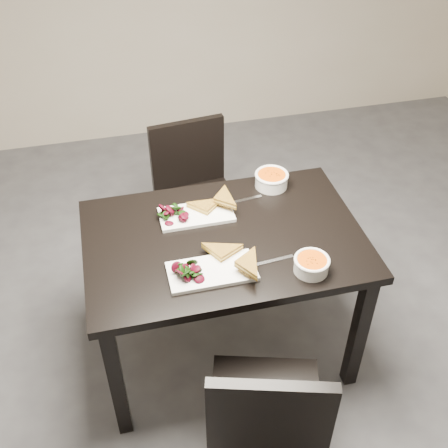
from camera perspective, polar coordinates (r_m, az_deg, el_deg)
The scene contains 14 objects.
ground at distance 2.79m, azimuth 3.52°, elevation -16.23°, with size 5.00×5.00×0.00m, color #47474C.
table at distance 2.44m, azimuth -0.00°, elevation -3.04°, with size 1.20×0.80×0.75m.
chair_near at distance 2.14m, azimuth 4.43°, elevation -19.19°, with size 0.52×0.52×0.85m.
chair_far at distance 3.10m, azimuth -3.04°, elevation 3.67°, with size 0.47×0.47×0.85m.
plate_near at distance 2.21m, azimuth -1.26°, elevation -4.92°, with size 0.35×0.18×0.02m, color white.
sandwich_near at distance 2.21m, azimuth 0.29°, elevation -3.68°, with size 0.18×0.13×0.06m, color #AD7E24, non-canonical shape.
salad_near at distance 2.18m, azimuth -3.86°, elevation -4.73°, with size 0.11×0.10×0.05m, color black, non-canonical shape.
soup_bowl_near at distance 2.23m, azimuth 9.02°, elevation -4.09°, with size 0.15×0.15×0.07m.
cutlery_near at distance 2.27m, azimuth 5.07°, elevation -3.79°, with size 0.18×0.02×0.00m, color silver.
plate_far at distance 2.48m, azimuth -2.88°, elevation 0.97°, with size 0.33×0.17×0.02m, color white.
sandwich_far at distance 2.46m, azimuth -1.35°, elevation 1.61°, with size 0.17×0.12×0.05m, color #AD7E24, non-canonical shape.
salad_far at distance 2.45m, azimuth -5.19°, elevation 1.18°, with size 0.10×0.09×0.05m, color black, non-canonical shape.
soup_bowl_far at distance 2.65m, azimuth 4.92°, elevation 4.66°, with size 0.16×0.16×0.07m.
cutlery_far at distance 2.58m, azimuth 2.05°, elevation 2.49°, with size 0.18×0.02×0.00m, color silver.
Camera 1 is at (-0.53, -1.47, 2.32)m, focal length 44.31 mm.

